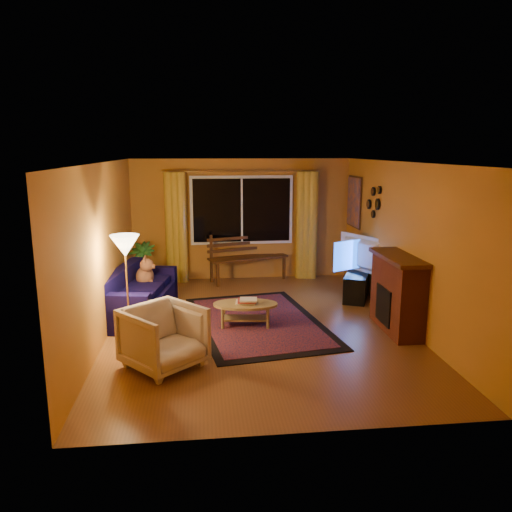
{
  "coord_description": "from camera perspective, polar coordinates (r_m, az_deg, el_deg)",
  "views": [
    {
      "loc": [
        -0.85,
        -7.28,
        2.69
      ],
      "look_at": [
        0.0,
        0.3,
        1.05
      ],
      "focal_mm": 35.0,
      "sensor_mm": 36.0,
      "label": 1
    }
  ],
  "objects": [
    {
      "name": "potted_plant",
      "position": [
        9.95,
        -12.87,
        -1.12
      ],
      "size": [
        0.62,
        0.62,
        0.92
      ],
      "primitive_type": "imported",
      "rotation": [
        0.0,
        0.0,
        -0.23
      ],
      "color": "#235B1E",
      "rests_on": "ground"
    },
    {
      "name": "window",
      "position": [
        10.33,
        -1.63,
        5.24
      ],
      "size": [
        2.0,
        0.02,
        1.3
      ],
      "primitive_type": "cube",
      "color": "black",
      "rests_on": "wall_back"
    },
    {
      "name": "curtain_left",
      "position": [
        10.29,
        -9.12,
        3.21
      ],
      "size": [
        0.36,
        0.36,
        2.24
      ],
      "primitive_type": "cylinder",
      "color": "gold",
      "rests_on": "ground"
    },
    {
      "name": "bench",
      "position": [
        10.36,
        -0.9,
        -1.5
      ],
      "size": [
        1.71,
        0.96,
        0.49
      ],
      "primitive_type": "cube",
      "rotation": [
        0.0,
        0.0,
        0.31
      ],
      "color": "#3F2009",
      "rests_on": "ground"
    },
    {
      "name": "television",
      "position": [
        9.27,
        11.64,
        0.19
      ],
      "size": [
        0.65,
        1.11,
        0.67
      ],
      "primitive_type": "imported",
      "rotation": [
        0.0,
        0.0,
        2.03
      ],
      "color": "black",
      "rests_on": "tv_console"
    },
    {
      "name": "sofa",
      "position": [
        8.38,
        -13.17,
        -4.12
      ],
      "size": [
        1.15,
        2.04,
        0.78
      ],
      "primitive_type": "cube",
      "rotation": [
        0.0,
        0.0,
        -0.18
      ],
      "color": "black",
      "rests_on": "ground"
    },
    {
      "name": "wall_left",
      "position": [
        7.55,
        -17.04,
        0.61
      ],
      "size": [
        0.02,
        6.0,
        2.5
      ],
      "primitive_type": "cube",
      "color": "#C57D2A",
      "rests_on": "ground"
    },
    {
      "name": "wall_right",
      "position": [
        8.04,
        16.47,
        1.32
      ],
      "size": [
        0.02,
        6.0,
        2.5
      ],
      "primitive_type": "cube",
      "color": "#C57D2A",
      "rests_on": "ground"
    },
    {
      "name": "curtain_rod",
      "position": [
        10.22,
        -1.64,
        9.67
      ],
      "size": [
        3.2,
        0.03,
        0.03
      ],
      "primitive_type": "cylinder",
      "rotation": [
        0.0,
        1.57,
        0.0
      ],
      "color": "#BF8C3F",
      "rests_on": "wall_back"
    },
    {
      "name": "ceiling",
      "position": [
        7.33,
        0.26,
        10.73
      ],
      "size": [
        4.5,
        6.0,
        0.02
      ],
      "primitive_type": "cube",
      "color": "white",
      "rests_on": "ground"
    },
    {
      "name": "tv_console",
      "position": [
        9.41,
        11.5,
        -3.23
      ],
      "size": [
        0.81,
        1.2,
        0.47
      ],
      "primitive_type": "cube",
      "rotation": [
        0.0,
        0.0,
        -0.41
      ],
      "color": "black",
      "rests_on": "ground"
    },
    {
      "name": "coffee_table",
      "position": [
        7.78,
        -1.21,
        -6.68
      ],
      "size": [
        1.1,
        1.1,
        0.36
      ],
      "primitive_type": "cylinder",
      "rotation": [
        0.0,
        0.0,
        -0.11
      ],
      "color": "#A0844C",
      "rests_on": "ground"
    },
    {
      "name": "curtain_right",
      "position": [
        10.51,
        5.77,
        3.49
      ],
      "size": [
        0.36,
        0.36,
        2.24
      ],
      "primitive_type": "cylinder",
      "color": "gold",
      "rests_on": "ground"
    },
    {
      "name": "mirror_cluster",
      "position": [
        9.15,
        13.26,
        6.24
      ],
      "size": [
        0.06,
        0.6,
        0.56
      ],
      "primitive_type": null,
      "color": "black",
      "rests_on": "wall_right"
    },
    {
      "name": "armchair",
      "position": [
        6.37,
        -10.52,
        -8.81
      ],
      "size": [
        1.16,
        1.15,
        0.87
      ],
      "primitive_type": "imported",
      "rotation": [
        0.0,
        0.0,
        0.72
      ],
      "color": "#C5B0A3",
      "rests_on": "ground"
    },
    {
      "name": "rug",
      "position": [
        7.98,
        0.18,
        -7.47
      ],
      "size": [
        2.34,
        3.24,
        0.02
      ],
      "primitive_type": "cube",
      "rotation": [
        0.0,
        0.0,
        0.16
      ],
      "color": "maroon",
      "rests_on": "ground"
    },
    {
      "name": "wall_back",
      "position": [
        10.42,
        -1.66,
        4.19
      ],
      "size": [
        4.5,
        0.02,
        2.5
      ],
      "primitive_type": "cube",
      "color": "#C57D2A",
      "rests_on": "ground"
    },
    {
      "name": "floor_lamp",
      "position": [
        7.17,
        -14.49,
        -3.74
      ],
      "size": [
        0.33,
        0.33,
        1.55
      ],
      "primitive_type": "cylinder",
      "rotation": [
        0.0,
        0.0,
        0.32
      ],
      "color": "#BF8C3F",
      "rests_on": "ground"
    },
    {
      "name": "painting",
      "position": [
        10.25,
        11.13,
        6.09
      ],
      "size": [
        0.04,
        0.76,
        0.96
      ],
      "primitive_type": "cube",
      "color": "orange",
      "rests_on": "wall_right"
    },
    {
      "name": "fireplace",
      "position": [
        7.76,
        15.86,
        -4.34
      ],
      "size": [
        0.4,
        1.2,
        1.1
      ],
      "primitive_type": "cube",
      "color": "maroon",
      "rests_on": "ground"
    },
    {
      "name": "dog",
      "position": [
        8.73,
        -12.61,
        -1.7
      ],
      "size": [
        0.36,
        0.49,
        0.52
      ],
      "primitive_type": null,
      "rotation": [
        0.0,
        0.0,
        -0.02
      ],
      "color": "#9A5B3D",
      "rests_on": "sofa"
    },
    {
      "name": "floor",
      "position": [
        7.81,
        0.25,
        -8.09
      ],
      "size": [
        4.5,
        6.0,
        0.02
      ],
      "primitive_type": "cube",
      "color": "brown",
      "rests_on": "ground"
    }
  ]
}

